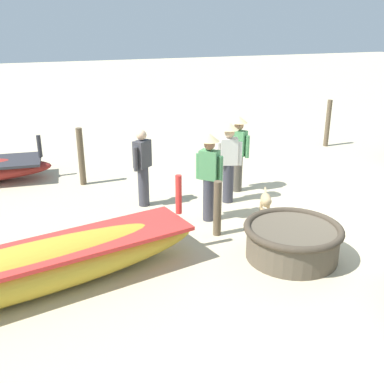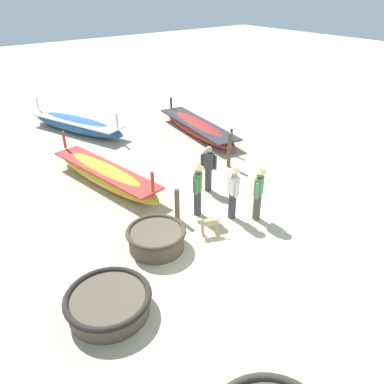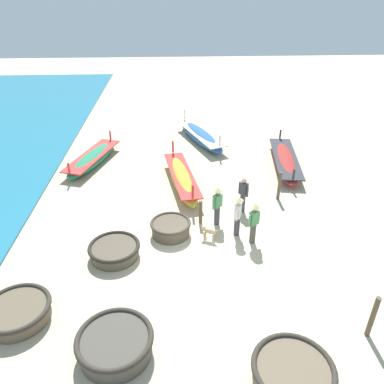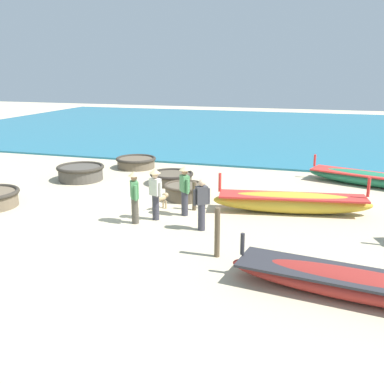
% 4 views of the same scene
% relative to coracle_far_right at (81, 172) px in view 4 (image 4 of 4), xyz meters
% --- Properties ---
extents(ground_plane, '(80.00, 80.00, 0.00)m').
position_rel_coracle_far_right_xyz_m(ground_plane, '(2.40, 3.17, -0.35)').
color(ground_plane, '#C6B793').
extents(sea, '(28.00, 52.00, 0.10)m').
position_rel_coracle_far_right_xyz_m(sea, '(-18.39, 7.17, -0.30)').
color(sea, teal).
rests_on(sea, ground).
extents(coracle_far_right, '(2.03, 2.03, 0.64)m').
position_rel_coracle_far_right_xyz_m(coracle_far_right, '(0.00, 0.00, 0.00)').
color(coracle_far_right, '#4C473F').
rests_on(coracle_far_right, ground).
extents(coracle_nearest, '(1.55, 1.55, 0.56)m').
position_rel_coracle_far_right_xyz_m(coracle_nearest, '(1.45, 5.21, -0.04)').
color(coracle_nearest, brown).
rests_on(coracle_nearest, ground).
extents(coracle_beside_post, '(1.82, 1.82, 0.49)m').
position_rel_coracle_far_right_xyz_m(coracle_beside_post, '(-0.53, 3.99, -0.08)').
color(coracle_beside_post, brown).
rests_on(coracle_beside_post, ground).
extents(coracle_upturned, '(1.94, 1.94, 0.52)m').
position_rel_coracle_far_right_xyz_m(coracle_upturned, '(-2.95, 1.30, -0.07)').
color(coracle_upturned, brown).
rests_on(coracle_upturned, ground).
extents(long_boat_red_hull, '(1.89, 5.70, 1.05)m').
position_rel_coracle_far_right_xyz_m(long_boat_red_hull, '(7.47, 10.99, -0.04)').
color(long_boat_red_hull, maroon).
rests_on(long_boat_red_hull, ground).
extents(long_boat_ochre_hull, '(2.52, 4.94, 1.05)m').
position_rel_coracle_far_right_xyz_m(long_boat_ochre_hull, '(-2.66, 11.79, -0.04)').
color(long_boat_ochre_hull, '#237551').
rests_on(long_boat_ochre_hull, ground).
extents(long_boat_white_hull, '(1.74, 5.33, 1.30)m').
position_rel_coracle_far_right_xyz_m(long_boat_white_hull, '(2.00, 9.15, 0.03)').
color(long_boat_white_hull, gold).
rests_on(long_boat_white_hull, ground).
extents(fisherman_standing_left, '(0.38, 0.44, 1.57)m').
position_rel_coracle_far_right_xyz_m(fisherman_standing_left, '(4.47, 6.71, 0.49)').
color(fisherman_standing_left, '#383842').
rests_on(fisherman_standing_left, ground).
extents(fisherman_with_hat, '(0.36, 0.50, 1.67)m').
position_rel_coracle_far_right_xyz_m(fisherman_with_hat, '(3.97, 5.05, 0.61)').
color(fisherman_with_hat, '#383842').
rests_on(fisherman_with_hat, ground).
extents(fisherman_hauling, '(0.42, 0.39, 1.67)m').
position_rel_coracle_far_right_xyz_m(fisherman_hauling, '(3.29, 5.80, 0.61)').
color(fisherman_hauling, '#383842').
rests_on(fisherman_hauling, ground).
extents(fisherman_by_coracle, '(0.46, 0.37, 1.67)m').
position_rel_coracle_far_right_xyz_m(fisherman_by_coracle, '(4.48, 4.55, 0.61)').
color(fisherman_by_coracle, '#4C473D').
rests_on(fisherman_by_coracle, ground).
extents(dog, '(0.62, 0.43, 0.55)m').
position_rel_coracle_far_right_xyz_m(dog, '(2.87, 4.82, 0.02)').
color(dog, tan).
rests_on(dog, ground).
extents(mooring_post_inland, '(0.14, 0.14, 1.00)m').
position_rel_coracle_far_right_xyz_m(mooring_post_inland, '(2.65, 5.94, 0.15)').
color(mooring_post_inland, brown).
rests_on(mooring_post_inland, ground).
extents(mooring_post_mid_beach, '(0.14, 0.14, 1.32)m').
position_rel_coracle_far_right_xyz_m(mooring_post_mid_beach, '(6.24, 7.63, 0.31)').
color(mooring_post_mid_beach, brown).
rests_on(mooring_post_mid_beach, ground).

